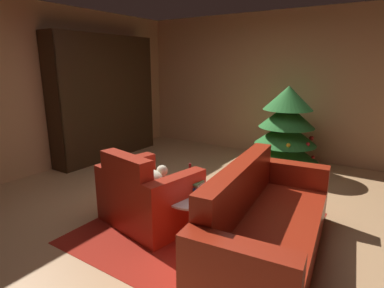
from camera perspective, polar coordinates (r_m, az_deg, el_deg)
name	(u,v)px	position (r m, az deg, el deg)	size (l,w,h in m)	color
ground_plane	(196,215)	(3.78, 0.68, -12.86)	(7.15, 7.15, 0.00)	tan
wall_back	(284,86)	(6.13, 16.32, 10.10)	(5.99, 0.06, 2.66)	tan
wall_left	(37,90)	(5.56, -26.29, 8.81)	(0.06, 6.08, 2.66)	tan
area_rug	(200,227)	(3.54, 1.44, -14.85)	(2.20, 2.19, 0.01)	maroon
bookshelf_unit	(111,99)	(6.10, -14.59, 7.86)	(0.40, 2.15, 2.23)	black
armchair_red	(148,197)	(3.54, -8.07, -9.56)	(1.11, 0.91, 0.84)	maroon
couch_red	(265,226)	(3.04, 13.12, -14.34)	(1.01, 2.11, 0.85)	maroon
coffee_table	(196,197)	(3.36, 0.71, -9.53)	(0.75, 0.75, 0.40)	black
book_stack_on_table	(193,187)	(3.35, 0.12, -7.74)	(0.22, 0.18, 0.13)	#3A5781
bottle_on_table	(190,177)	(3.48, -0.44, -6.08)	(0.07, 0.07, 0.27)	#5C2021
decorated_tree	(286,129)	(5.30, 16.73, 2.62)	(1.09, 1.09, 1.40)	brown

